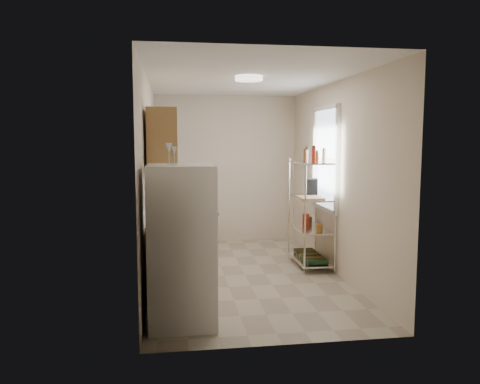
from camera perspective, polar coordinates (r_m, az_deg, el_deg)
The scene contains 16 objects.
room at distance 6.19m, azimuth 0.60°, elevation 1.56°, with size 2.52×4.42×2.62m.
counter_run at distance 6.67m, azimuth -7.86°, elevation -5.50°, with size 0.63×3.51×0.90m.
upper_cabinets at distance 6.19m, azimuth -9.29°, elevation 6.21°, with size 0.33×2.20×0.72m, color tan.
range_hood at distance 7.00m, azimuth -8.67°, elevation 2.79°, with size 0.50×0.60×0.12m, color #B7BABC.
window at distance 6.80m, azimuth 10.41°, elevation 4.01°, with size 0.06×1.00×1.46m, color white.
bakers_rack at distance 6.72m, azimuth 8.71°, elevation 0.23°, with size 0.45×0.90×1.73m.
ceiling_dome at distance 5.92m, azimuth 1.07°, elevation 13.67°, with size 0.34×0.34×0.06m, color white.
refrigerator at distance 4.64m, azimuth -7.12°, elevation -6.48°, with size 0.65×0.65×1.58m, color white.
wine_glass_a at distance 4.63m, azimuth -8.64°, elevation 4.64°, with size 0.07×0.07×0.21m, color silver, non-canonical shape.
wine_glass_b at distance 4.57m, azimuth -8.00°, elevation 4.43°, with size 0.06×0.06×0.18m, color silver, non-canonical shape.
rice_cooker at distance 6.35m, azimuth -8.33°, elevation -1.06°, with size 0.26×0.26×0.21m, color silver.
frying_pan_large at distance 6.78m, azimuth -8.51°, elevation -1.28°, with size 0.27×0.27×0.05m, color black.
frying_pan_small at distance 7.33m, azimuth -8.32°, elevation -0.70°, with size 0.24×0.24×0.05m, color black.
cutting_board at distance 6.51m, azimuth 8.54°, elevation -0.71°, with size 0.31×0.40×0.03m, color tan.
espresso_machine at distance 6.94m, azimuth 8.70°, elevation 0.68°, with size 0.15×0.22×0.26m, color black.
storage_bag at distance 7.11m, azimuth 8.04°, elevation -3.28°, with size 0.09×0.13×0.15m, color maroon.
Camera 1 is at (-0.95, -6.09, 1.82)m, focal length 35.00 mm.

